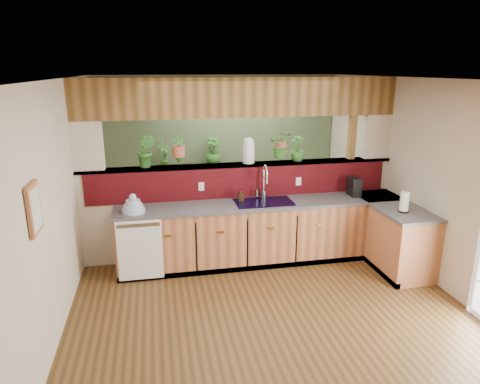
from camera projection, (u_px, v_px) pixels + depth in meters
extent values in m
cube|color=#4D3418|center=(263.00, 295.00, 5.32)|extent=(4.60, 7.00, 0.01)
cube|color=brown|center=(267.00, 80.00, 4.59)|extent=(4.60, 7.00, 0.01)
cube|color=beige|center=(219.00, 144.00, 8.25)|extent=(4.60, 0.02, 2.60)
cube|color=beige|center=(54.00, 208.00, 4.52)|extent=(0.02, 7.00, 2.60)
cube|color=beige|center=(441.00, 185.00, 5.39)|extent=(0.02, 7.00, 2.60)
cube|color=beige|center=(241.00, 210.00, 6.40)|extent=(4.60, 0.15, 1.35)
cube|color=#40080C|center=(242.00, 182.00, 6.19)|extent=(4.40, 0.02, 0.45)
cube|color=brown|center=(241.00, 165.00, 6.20)|extent=(4.60, 0.21, 0.04)
cube|color=brown|center=(241.00, 98.00, 5.94)|extent=(4.60, 0.15, 0.55)
cube|color=beige|center=(88.00, 147.00, 5.71)|extent=(0.40, 0.15, 0.70)
cube|color=beige|center=(376.00, 138.00, 6.51)|extent=(0.40, 0.15, 0.70)
cube|color=brown|center=(350.00, 164.00, 6.55)|extent=(0.10, 0.10, 2.60)
cube|color=brown|center=(241.00, 165.00, 6.20)|extent=(4.60, 0.21, 0.04)
cube|color=brown|center=(241.00, 98.00, 5.94)|extent=(4.60, 0.15, 0.55)
cube|color=#506947|center=(219.00, 145.00, 8.23)|extent=(4.55, 0.02, 2.55)
cube|color=#9C5C36|center=(263.00, 233.00, 6.16)|extent=(4.10, 0.60, 0.86)
cube|color=#48484D|center=(264.00, 203.00, 6.04)|extent=(4.14, 0.64, 0.04)
cube|color=#9C5C36|center=(390.00, 235.00, 6.08)|extent=(0.60, 1.48, 0.86)
cube|color=#48484D|center=(393.00, 205.00, 5.96)|extent=(0.64, 1.52, 0.04)
cube|color=#9C5C36|center=(375.00, 225.00, 6.50)|extent=(0.60, 0.60, 0.86)
cube|color=#48484D|center=(378.00, 196.00, 6.37)|extent=(0.64, 0.64, 0.04)
cube|color=black|center=(268.00, 266.00, 6.02)|extent=(4.10, 0.06, 0.08)
cube|color=black|center=(370.00, 262.00, 6.14)|extent=(0.06, 1.48, 0.08)
cube|color=white|center=(140.00, 250.00, 5.53)|extent=(0.58, 0.02, 0.82)
cube|color=#B7B7B2|center=(138.00, 225.00, 5.42)|extent=(0.54, 0.01, 0.05)
cube|color=black|center=(264.00, 203.00, 6.03)|extent=(0.82, 0.50, 0.03)
cube|color=black|center=(251.00, 210.00, 6.02)|extent=(0.34, 0.40, 0.16)
cube|color=black|center=(277.00, 208.00, 6.09)|extent=(0.34, 0.40, 0.16)
cube|color=#9C5C36|center=(34.00, 209.00, 3.70)|extent=(0.03, 0.35, 0.45)
cube|color=silver|center=(36.00, 209.00, 3.70)|extent=(0.01, 0.27, 0.37)
cylinder|color=#B7B7B2|center=(263.00, 194.00, 6.21)|extent=(0.08, 0.08, 0.11)
cylinder|color=#B7B7B2|center=(264.00, 181.00, 6.16)|extent=(0.03, 0.03, 0.30)
torus|color=#B7B7B2|center=(265.00, 172.00, 6.04)|extent=(0.22, 0.07, 0.22)
cylinder|color=#B7B7B2|center=(267.00, 179.00, 5.97)|extent=(0.03, 0.03, 0.13)
cylinder|color=#B7B7B2|center=(257.00, 193.00, 6.19)|extent=(0.03, 0.03, 0.11)
cylinder|color=#A8BBDA|center=(134.00, 210.00, 5.59)|extent=(0.29, 0.29, 0.06)
cylinder|color=#A8BBDA|center=(133.00, 206.00, 5.57)|extent=(0.24, 0.24, 0.06)
cylinder|color=#A8BBDA|center=(133.00, 202.00, 5.55)|extent=(0.18, 0.18, 0.06)
sphere|color=#A8BBDA|center=(133.00, 197.00, 5.54)|extent=(0.09, 0.09, 0.09)
imported|color=#392514|center=(241.00, 195.00, 6.07)|extent=(0.08, 0.08, 0.17)
cube|color=black|center=(354.00, 187.00, 6.31)|extent=(0.14, 0.23, 0.27)
cube|color=black|center=(356.00, 194.00, 6.26)|extent=(0.13, 0.09, 0.09)
cylinder|color=silver|center=(356.00, 191.00, 6.27)|extent=(0.07, 0.07, 0.07)
cylinder|color=black|center=(403.00, 211.00, 5.62)|extent=(0.14, 0.14, 0.02)
cylinder|color=#B7B7B2|center=(404.00, 201.00, 5.58)|extent=(0.02, 0.02, 0.29)
cylinder|color=white|center=(404.00, 201.00, 5.58)|extent=(0.11, 0.11, 0.25)
cylinder|color=silver|center=(249.00, 154.00, 6.18)|extent=(0.17, 0.17, 0.28)
sphere|color=silver|center=(249.00, 143.00, 6.14)|extent=(0.15, 0.15, 0.15)
imported|color=#2A6021|center=(146.00, 151.00, 5.88)|extent=(0.31, 0.27, 0.47)
imported|color=#2A6021|center=(298.00, 148.00, 6.31)|extent=(0.28, 0.28, 0.38)
cylinder|color=brown|center=(178.00, 133.00, 5.90)|extent=(0.01, 0.01, 0.39)
cylinder|color=#974836|center=(179.00, 151.00, 5.97)|extent=(0.17, 0.17, 0.15)
imported|color=#2A6021|center=(178.00, 135.00, 5.91)|extent=(0.23, 0.20, 0.37)
cylinder|color=brown|center=(281.00, 130.00, 6.18)|extent=(0.01, 0.01, 0.39)
cylinder|color=#974836|center=(281.00, 148.00, 6.25)|extent=(0.18, 0.18, 0.15)
imported|color=#2A6021|center=(281.00, 132.00, 6.19)|extent=(0.41, 0.37, 0.38)
cube|color=black|center=(193.00, 189.00, 8.13)|extent=(1.43, 0.71, 0.92)
imported|color=#2A6021|center=(164.00, 155.00, 7.84)|extent=(0.28, 0.23, 0.45)
imported|color=#2A6021|center=(213.00, 151.00, 8.00)|extent=(0.40, 0.40, 0.54)
imported|color=#2A6021|center=(296.00, 199.00, 8.04)|extent=(0.62, 0.54, 0.69)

